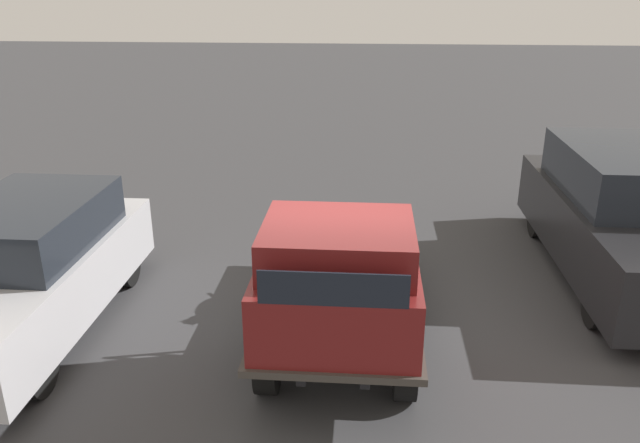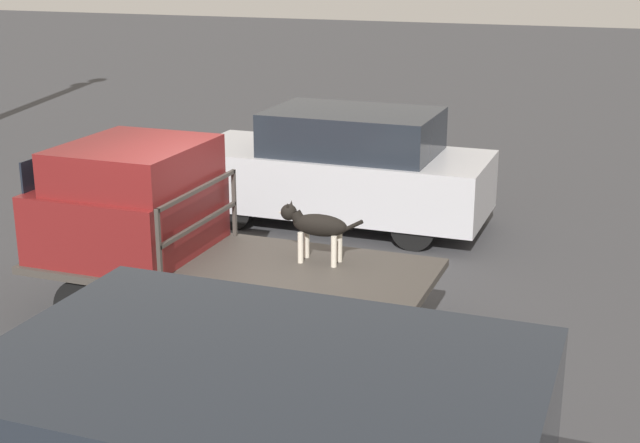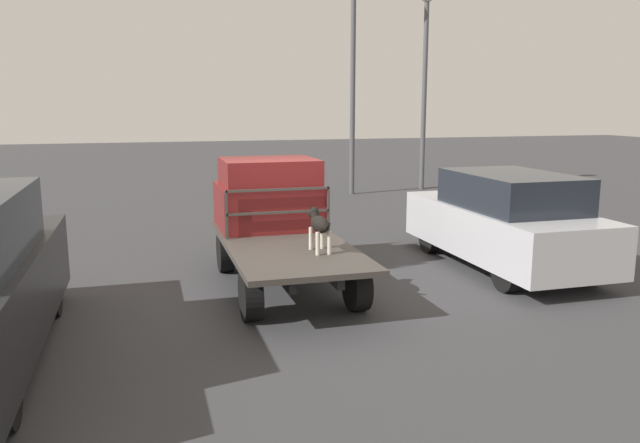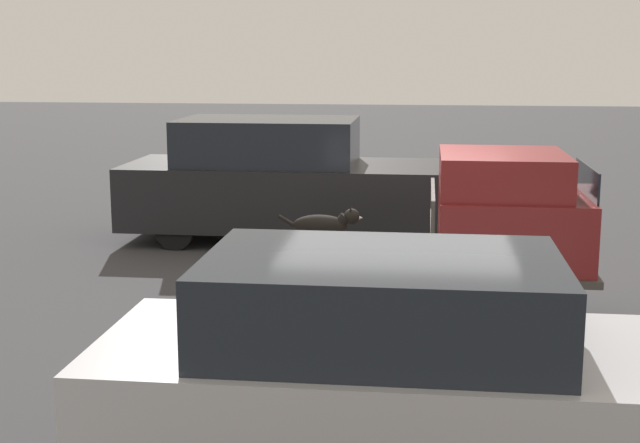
# 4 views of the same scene
# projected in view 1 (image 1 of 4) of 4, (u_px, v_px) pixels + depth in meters

# --- Properties ---
(ground_plane) EXTENTS (80.00, 80.00, 0.00)m
(ground_plane) POSITION_uv_depth(u_px,v_px,m) (341.00, 331.00, 8.12)
(ground_plane) COLOR #38383A
(flatbed_truck) EXTENTS (4.15, 1.82, 0.76)m
(flatbed_truck) POSITION_uv_depth(u_px,v_px,m) (342.00, 293.00, 7.92)
(flatbed_truck) COLOR black
(flatbed_truck) RESTS_ON ground
(truck_cab) EXTENTS (1.58, 1.70, 1.18)m
(truck_cab) POSITION_uv_depth(u_px,v_px,m) (337.00, 282.00, 6.53)
(truck_cab) COLOR maroon
(truck_cab) RESTS_ON flatbed_truck
(truck_headboard) EXTENTS (0.04, 1.70, 0.77)m
(truck_headboard) POSITION_uv_depth(u_px,v_px,m) (341.00, 254.00, 7.31)
(truck_headboard) COLOR #3D3833
(truck_headboard) RESTS_ON flatbed_truck
(dog) EXTENTS (0.93, 0.23, 0.63)m
(dog) POSITION_uv_depth(u_px,v_px,m) (320.00, 226.00, 8.45)
(dog) COLOR beige
(dog) RESTS_ON flatbed_truck
(parked_sedan) EXTENTS (4.31, 1.76, 1.69)m
(parked_sedan) POSITION_uv_depth(u_px,v_px,m) (29.00, 269.00, 7.93)
(parked_sedan) COLOR black
(parked_sedan) RESTS_ON ground
(parked_pickup_far) EXTENTS (5.05, 2.04, 1.96)m
(parked_pickup_far) POSITION_uv_depth(u_px,v_px,m) (627.00, 217.00, 9.35)
(parked_pickup_far) COLOR black
(parked_pickup_far) RESTS_ON ground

